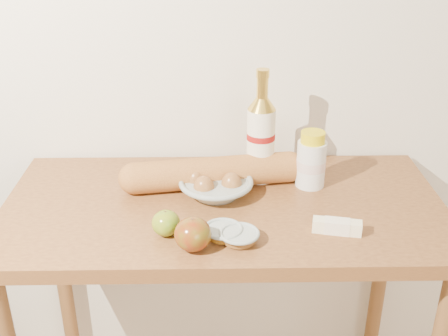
{
  "coord_description": "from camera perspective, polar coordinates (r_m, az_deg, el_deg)",
  "views": [
    {
      "loc": [
        -0.02,
        -0.15,
        1.65
      ],
      "look_at": [
        0.0,
        1.15,
        1.02
      ],
      "focal_mm": 45.0,
      "sensor_mm": 36.0,
      "label": 1
    }
  ],
  "objects": [
    {
      "name": "cream_bottle",
      "position": [
        1.61,
        8.85,
        0.7
      ],
      "size": [
        0.11,
        0.11,
        0.17
      ],
      "rotation": [
        0.0,
        0.0,
        -0.32
      ],
      "color": "white",
      "rests_on": "table"
    },
    {
      "name": "apple_redgreen_front",
      "position": [
        1.32,
        -3.18,
        -6.74
      ],
      "size": [
        0.1,
        0.1,
        0.08
      ],
      "rotation": [
        0.0,
        0.0,
        0.17
      ],
      "color": "#96080F",
      "rests_on": "table"
    },
    {
      "name": "butter_stick",
      "position": [
        1.42,
        11.4,
        -5.84
      ],
      "size": [
        0.12,
        0.06,
        0.04
      ],
      "rotation": [
        0.0,
        0.0,
        -0.21
      ],
      "color": "#FDF5C3",
      "rests_on": "table"
    },
    {
      "name": "syrup_bowl",
      "position": [
        1.38,
        -0.1,
        -6.5
      ],
      "size": [
        0.11,
        0.11,
        0.03
      ],
      "rotation": [
        0.0,
        0.0,
        -0.11
      ],
      "color": "#96A39E",
      "rests_on": "table"
    },
    {
      "name": "sugar_bowl",
      "position": [
        1.36,
        1.56,
        -6.97
      ],
      "size": [
        0.12,
        0.12,
        0.03
      ],
      "rotation": [
        0.0,
        0.0,
        0.31
      ],
      "color": "#97A5A0",
      "rests_on": "table"
    },
    {
      "name": "apple_yellowgreen",
      "position": [
        1.39,
        -5.92,
        -5.58
      ],
      "size": [
        0.09,
        0.09,
        0.07
      ],
      "rotation": [
        0.0,
        0.0,
        -0.42
      ],
      "color": "olive",
      "rests_on": "table"
    },
    {
      "name": "egg_bowl",
      "position": [
        1.56,
        -0.85,
        -1.69
      ],
      "size": [
        0.25,
        0.25,
        0.07
      ],
      "rotation": [
        0.0,
        0.0,
        0.24
      ],
      "color": "#95A29E",
      "rests_on": "table"
    },
    {
      "name": "bourbon_bottle",
      "position": [
        1.6,
        3.76,
        3.2
      ],
      "size": [
        0.09,
        0.09,
        0.33
      ],
      "rotation": [
        0.0,
        0.0,
        -0.15
      ],
      "color": "white",
      "rests_on": "table"
    },
    {
      "name": "table",
      "position": [
        1.59,
        -0.02,
        -7.41
      ],
      "size": [
        1.2,
        0.6,
        0.9
      ],
      "color": "#905B2E",
      "rests_on": "ground"
    },
    {
      "name": "baguette",
      "position": [
        1.59,
        -1.09,
        -0.45
      ],
      "size": [
        0.54,
        0.17,
        0.09
      ],
      "rotation": [
        0.0,
        0.0,
        0.15
      ],
      "color": "#C17C3B",
      "rests_on": "table"
    },
    {
      "name": "back_wall",
      "position": [
        1.7,
        -0.23,
        13.94
      ],
      "size": [
        3.5,
        0.02,
        2.6
      ],
      "primitive_type": "cube",
      "color": "silver",
      "rests_on": "ground"
    }
  ]
}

